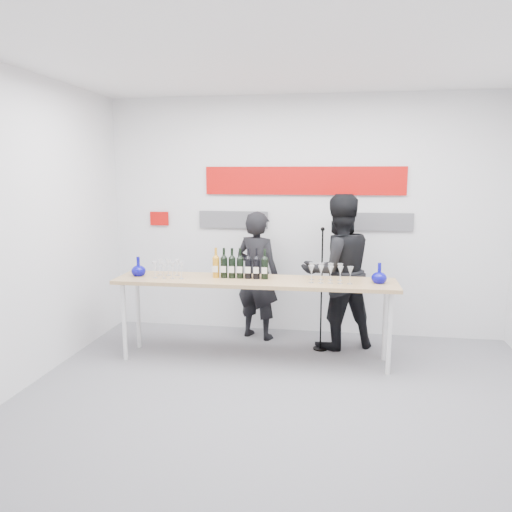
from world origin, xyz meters
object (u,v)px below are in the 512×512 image
Objects in this scene: presenter_left at (257,275)px; presenter_right at (338,272)px; tasting_table at (255,286)px; mic_stand at (321,313)px.

presenter_left is 1.00m from presenter_right.
presenter_left is 0.88× the size of presenter_right.
mic_stand is (0.71, 0.45, -0.40)m from tasting_table.
presenter_left is (-0.09, 0.77, -0.05)m from tasting_table.
presenter_left is 1.10× the size of mic_stand.
tasting_table is at bearing 118.75° from presenter_left.
tasting_table is 1.68× the size of presenter_right.
mic_stand is at bearing 31.39° from tasting_table.
tasting_table is at bearing -146.91° from mic_stand.
presenter_right is 1.25× the size of mic_stand.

